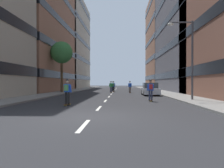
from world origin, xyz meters
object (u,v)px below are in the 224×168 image
(skater_1, at_px, (67,90))
(skater_3, at_px, (113,85))
(street_tree_near, at_px, (62,53))
(parked_car_near, at_px, (150,89))
(streetlamp_right, at_px, (188,51))
(skater_5, at_px, (130,86))
(skater_0, at_px, (111,86))
(skater_2, at_px, (114,86))
(skater_4, at_px, (151,89))

(skater_1, xyz_separation_m, skater_3, (2.07, 24.01, 0.00))
(street_tree_near, distance_m, skater_1, 18.03)
(parked_car_near, bearing_deg, streetlamp_right, -75.24)
(street_tree_near, bearing_deg, skater_5, 5.26)
(skater_5, bearing_deg, skater_0, 171.42)
(street_tree_near, height_order, skater_1, street_tree_near)
(streetlamp_right, bearing_deg, skater_2, 112.83)
(parked_car_near, bearing_deg, skater_4, -97.55)
(parked_car_near, distance_m, streetlamp_right, 8.72)
(streetlamp_right, xyz_separation_m, skater_2, (-6.78, 16.09, -3.12))
(skater_0, distance_m, skater_4, 15.16)
(skater_3, distance_m, skater_5, 7.14)
(streetlamp_right, relative_size, skater_3, 3.65)
(skater_4, bearing_deg, parked_car_near, 82.45)
(skater_0, bearing_deg, skater_1, -96.52)
(skater_4, xyz_separation_m, skater_5, (-1.10, 14.19, -0.03))
(skater_1, bearing_deg, skater_0, 83.48)
(skater_2, height_order, skater_3, same)
(skater_0, height_order, skater_3, same)
(skater_1, height_order, skater_5, same)
(streetlamp_right, distance_m, skater_0, 16.24)
(streetlamp_right, xyz_separation_m, skater_4, (-3.12, -0.37, -3.12))
(skater_1, bearing_deg, skater_4, 28.55)
(skater_2, distance_m, skater_4, 16.87)
(skater_3, relative_size, skater_5, 1.00)
(street_tree_near, relative_size, skater_5, 4.21)
(streetlamp_right, relative_size, skater_0, 3.65)
(parked_car_near, height_order, street_tree_near, street_tree_near)
(streetlamp_right, xyz_separation_m, skater_5, (-4.21, 13.82, -3.15))
(parked_car_near, xyz_separation_m, skater_3, (-5.04, 12.61, 0.32))
(parked_car_near, height_order, streetlamp_right, streetlamp_right)
(street_tree_near, relative_size, streetlamp_right, 1.15)
(streetlamp_right, height_order, skater_4, streetlamp_right)
(parked_car_near, xyz_separation_m, streetlamp_right, (2.04, -7.74, 3.44))
(parked_car_near, xyz_separation_m, skater_4, (-1.08, -8.12, 0.32))
(skater_1, height_order, skater_4, same)
(skater_0, xyz_separation_m, skater_3, (0.03, 6.10, 0.03))
(street_tree_near, distance_m, streetlamp_right, 19.38)
(skater_2, bearing_deg, skater_5, -41.64)
(skater_5, bearing_deg, skater_1, -105.78)
(skater_5, bearing_deg, streetlamp_right, -73.04)
(street_tree_near, bearing_deg, parked_car_near, -22.62)
(parked_car_near, relative_size, street_tree_near, 0.59)
(streetlamp_right, relative_size, skater_2, 3.65)
(skater_1, relative_size, skater_2, 1.00)
(parked_car_near, distance_m, skater_0, 8.25)
(skater_0, relative_size, skater_1, 1.00)
(parked_car_near, height_order, skater_5, skater_5)
(street_tree_near, distance_m, skater_5, 11.35)
(skater_1, xyz_separation_m, skater_4, (6.04, 3.28, 0.00))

